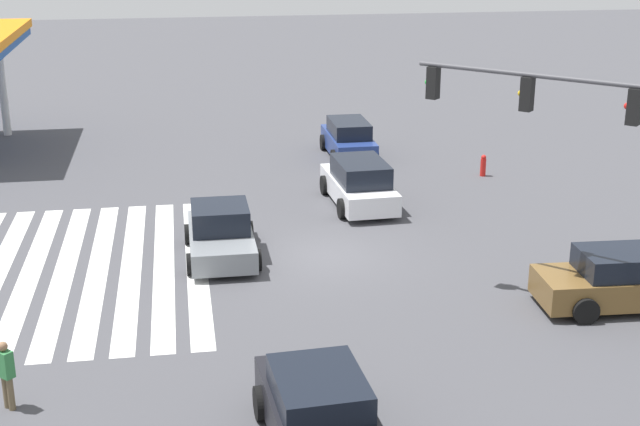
% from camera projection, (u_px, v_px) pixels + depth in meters
% --- Properties ---
extents(ground_plane, '(132.70, 132.70, 0.00)m').
position_uv_depth(ground_plane, '(320.00, 256.00, 26.99)').
color(ground_plane, '#47474C').
extents(crosswalk_markings, '(11.47, 8.20, 0.01)m').
position_uv_depth(crosswalk_markings, '(65.00, 271.00, 25.85)').
color(crosswalk_markings, silver).
rests_on(crosswalk_markings, ground_plane).
extents(traffic_signal_mast, '(5.79, 5.79, 6.38)m').
position_uv_depth(traffic_signal_mast, '(611.00, 141.00, 20.81)').
color(traffic_signal_mast, '#47474C').
rests_on(traffic_signal_mast, ground_plane).
extents(car_0, '(4.12, 2.15, 1.57)m').
position_uv_depth(car_0, '(221.00, 234.00, 26.75)').
color(car_0, gray).
rests_on(car_0, ground_plane).
extents(car_1, '(4.63, 2.25, 1.67)m').
position_uv_depth(car_1, '(359.00, 184.00, 31.44)').
color(car_1, silver).
rests_on(car_1, ground_plane).
extents(car_3, '(4.55, 2.35, 1.53)m').
position_uv_depth(car_3, '(321.00, 416.00, 17.03)').
color(car_3, black).
rests_on(car_3, ground_plane).
extents(car_4, '(2.21, 4.75, 1.55)m').
position_uv_depth(car_4, '(625.00, 281.00, 23.31)').
color(car_4, brown).
rests_on(car_4, ground_plane).
extents(car_5, '(4.25, 1.94, 1.59)m').
position_uv_depth(car_5, '(349.00, 139.00, 37.69)').
color(car_5, navy).
rests_on(car_5, ground_plane).
extents(pedestrian, '(0.41, 0.41, 1.54)m').
position_uv_depth(pedestrian, '(6.00, 372.00, 18.40)').
color(pedestrian, brown).
rests_on(pedestrian, ground_plane).
extents(fire_hydrant, '(0.22, 0.22, 0.86)m').
position_uv_depth(fire_hydrant, '(483.00, 165.00, 35.04)').
color(fire_hydrant, red).
rests_on(fire_hydrant, ground_plane).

